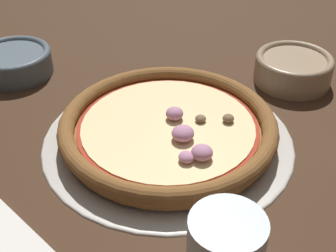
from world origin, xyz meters
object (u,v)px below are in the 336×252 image
object	(u,v)px
bowl_near	(293,68)
pizza_tray	(168,139)
bowl_far	(14,61)
pizza	(168,127)

from	to	relation	value
bowl_near	pizza_tray	bearing A→B (deg)	83.55
bowl_near	bowl_far	distance (m)	0.50
bowl_far	pizza_tray	bearing A→B (deg)	-170.52
pizza	bowl_far	size ratio (longest dim) A/B	2.36
bowl_far	bowl_near	bearing A→B (deg)	-137.95
bowl_near	bowl_far	world-z (taller)	bowl_near
pizza_tray	pizza	size ratio (longest dim) A/B	1.16
pizza_tray	bowl_near	distance (m)	0.28
bowl_far	pizza	bearing A→B (deg)	-170.55
bowl_near	bowl_far	bearing A→B (deg)	42.05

